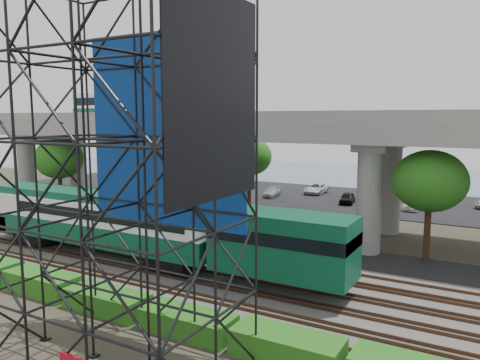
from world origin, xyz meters
The scene contains 13 objects.
ground centered at (0.00, 0.00, 0.00)m, with size 140.00×140.00×0.00m, color #474233.
ballast_bed centered at (0.00, 2.00, 0.10)m, with size 90.00×12.00×0.20m, color slate.
service_road centered at (0.00, 10.50, 0.04)m, with size 90.00×5.00×0.08m, color black.
parking_lot centered at (0.00, 34.00, 0.04)m, with size 90.00×18.00×0.08m, color black.
harbor_water centered at (0.00, 56.00, 0.01)m, with size 140.00×40.00×0.03m, color slate.
rail_tracks centered at (0.00, 2.00, 0.28)m, with size 90.00×9.52×0.16m.
commuter_train centered at (-3.96, 2.00, 2.88)m, with size 29.30×3.06×4.30m.
overpass centered at (-1.22, 16.00, 8.21)m, with size 80.00×12.00×12.40m.
scaffold_tower centered at (5.46, -7.98, 7.47)m, with size 9.36×6.36×15.00m.
hedge_strip centered at (1.01, -4.30, 0.56)m, with size 34.60×1.80×1.20m.
trees centered at (-4.67, 16.17, 5.57)m, with size 40.94×16.94×7.69m.
suv centered at (-13.93, 10.46, 0.84)m, with size 2.54×5.50×1.53m, color black.
parked_cars centered at (0.96, 33.75, 0.68)m, with size 35.31×9.51×1.29m.
Camera 1 is at (18.17, -20.87, 9.82)m, focal length 35.00 mm.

